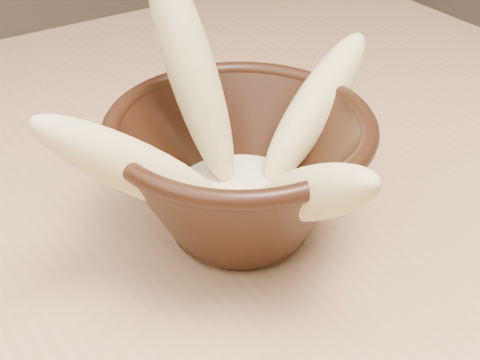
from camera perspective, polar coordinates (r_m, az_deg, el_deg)
table at (r=0.57m, az=-14.45°, el=-10.87°), size 1.20×0.80×0.75m
bowl at (r=0.47m, az=-0.00°, el=0.88°), size 0.19×0.19×0.10m
milk_puddle at (r=0.48m, az=-0.00°, el=-1.59°), size 0.10×0.10×0.01m
banana_upright at (r=0.47m, az=-4.13°, el=9.30°), size 0.06×0.10×0.17m
banana_left at (r=0.42m, az=-8.70°, el=0.92°), size 0.14×0.06×0.12m
banana_right at (r=0.50m, az=6.39°, el=6.18°), size 0.13×0.06×0.11m
banana_front at (r=0.41m, az=6.06°, el=-1.15°), size 0.04×0.13×0.11m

